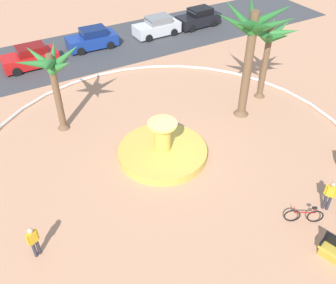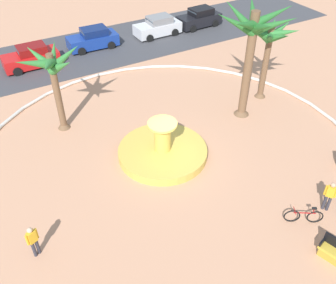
# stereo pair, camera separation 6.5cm
# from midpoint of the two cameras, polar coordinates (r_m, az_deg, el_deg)

# --- Properties ---
(ground_plane) EXTENTS (80.00, 80.00, 0.00)m
(ground_plane) POSITION_cam_midpoint_polar(r_m,az_deg,el_deg) (20.24, 0.44, -2.31)
(ground_plane) COLOR tan
(plaza_curb) EXTENTS (20.92, 20.92, 0.20)m
(plaza_curb) POSITION_cam_midpoint_polar(r_m,az_deg,el_deg) (20.17, 0.44, -2.09)
(plaza_curb) COLOR silver
(plaza_curb) RESTS_ON ground
(street_asphalt) EXTENTS (48.00, 8.00, 0.03)m
(street_asphalt) POSITION_cam_midpoint_polar(r_m,az_deg,el_deg) (32.00, -13.37, 12.99)
(street_asphalt) COLOR #424247
(street_asphalt) RESTS_ON ground
(fountain) EXTENTS (4.76, 4.76, 2.13)m
(fountain) POSITION_cam_midpoint_polar(r_m,az_deg,el_deg) (20.17, -0.72, -1.34)
(fountain) COLOR gold
(fountain) RESTS_ON ground
(palm_tree_near_fountain) EXTENTS (3.28, 3.26, 5.02)m
(palm_tree_near_fountain) POSITION_cam_midpoint_polar(r_m,az_deg,el_deg) (24.26, 15.16, 14.62)
(palm_tree_near_fountain) COLOR brown
(palm_tree_near_fountain) RESTS_ON ground
(palm_tree_by_curb) EXTENTS (4.59, 4.49, 6.68)m
(palm_tree_by_curb) POSITION_cam_midpoint_polar(r_m,az_deg,el_deg) (21.60, 12.68, 15.18)
(palm_tree_by_curb) COLOR brown
(palm_tree_by_curb) RESTS_ON ground
(palm_tree_mid_plaza) EXTENTS (3.65, 3.54, 4.96)m
(palm_tree_mid_plaza) POSITION_cam_midpoint_polar(r_m,az_deg,el_deg) (21.25, -16.99, 10.32)
(palm_tree_mid_plaza) COLOR brown
(palm_tree_mid_plaza) RESTS_ON ground
(bicycle_red_frame) EXTENTS (1.48, 0.97, 0.94)m
(bicycle_red_frame) POSITION_cam_midpoint_polar(r_m,az_deg,el_deg) (17.87, 19.88, -10.47)
(bicycle_red_frame) COLOR black
(bicycle_red_frame) RESTS_ON ground
(person_cyclist_helmet) EXTENTS (0.35, 0.46, 1.64)m
(person_cyclist_helmet) POSITION_cam_midpoint_polar(r_m,az_deg,el_deg) (18.43, 23.26, -7.35)
(person_cyclist_helmet) COLOR #33333D
(person_cyclist_helmet) RESTS_ON ground
(person_pedestrian_stroll) EXTENTS (0.50, 0.31, 1.62)m
(person_pedestrian_stroll) POSITION_cam_midpoint_polar(r_m,az_deg,el_deg) (16.27, -19.57, -13.76)
(person_pedestrian_stroll) COLOR #33333D
(person_pedestrian_stroll) RESTS_ON ground
(parked_car_leftmost) EXTENTS (4.01, 1.94, 1.67)m
(parked_car_leftmost) POSITION_cam_midpoint_polar(r_m,az_deg,el_deg) (30.35, -19.89, 11.91)
(parked_car_leftmost) COLOR red
(parked_car_leftmost) RESTS_ON ground
(parked_car_second) EXTENTS (4.05, 2.02, 1.67)m
(parked_car_second) POSITION_cam_midpoint_polar(r_m,az_deg,el_deg) (32.26, -11.19, 15.00)
(parked_car_second) COLOR navy
(parked_car_second) RESTS_ON ground
(parked_car_third) EXTENTS (4.02, 1.96, 1.67)m
(parked_car_third) POSITION_cam_midpoint_polar(r_m,az_deg,el_deg) (34.11, -1.48, 16.99)
(parked_car_third) COLOR silver
(parked_car_third) RESTS_ON ground
(parked_car_rightmost) EXTENTS (4.07, 2.06, 1.67)m
(parked_car_rightmost) POSITION_cam_midpoint_polar(r_m,az_deg,el_deg) (36.14, 4.79, 18.12)
(parked_car_rightmost) COLOR black
(parked_car_rightmost) RESTS_ON ground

